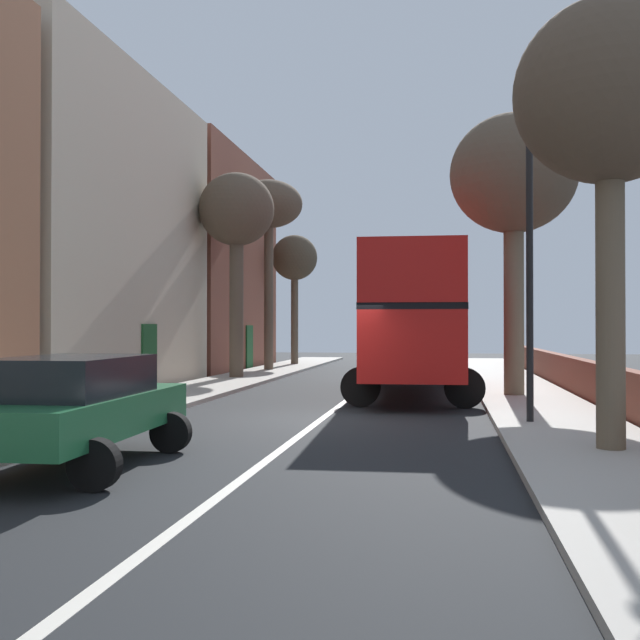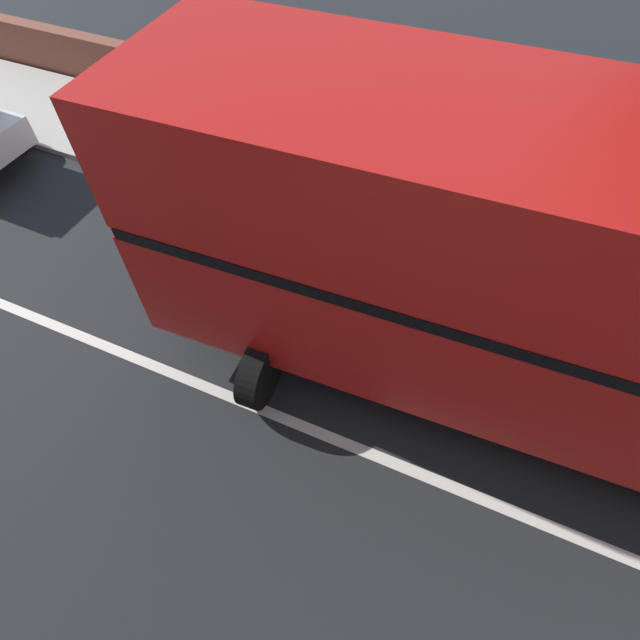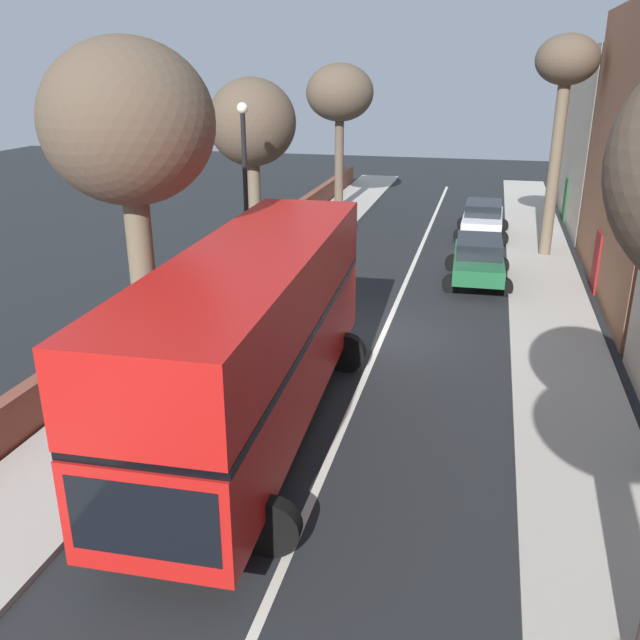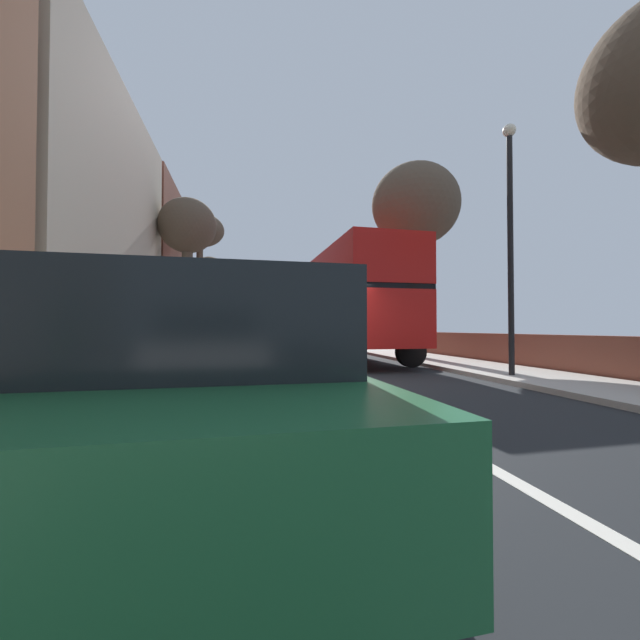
# 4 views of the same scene
# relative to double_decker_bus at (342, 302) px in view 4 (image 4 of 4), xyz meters

# --- Properties ---
(ground_plane) EXTENTS (84.00, 84.00, 0.00)m
(ground_plane) POSITION_rel_double_decker_bus_xyz_m (-1.70, -6.22, -2.35)
(ground_plane) COLOR black
(road_centre_line) EXTENTS (0.16, 54.00, 0.01)m
(road_centre_line) POSITION_rel_double_decker_bus_xyz_m (-1.70, -6.22, -2.35)
(road_centre_line) COLOR silver
(road_centre_line) RESTS_ON ground
(sidewalk_left) EXTENTS (2.60, 60.00, 0.12)m
(sidewalk_left) POSITION_rel_double_decker_bus_xyz_m (-6.60, -6.22, -2.29)
(sidewalk_left) COLOR #B2ADA3
(sidewalk_left) RESTS_ON ground
(sidewalk_right) EXTENTS (2.60, 60.00, 0.12)m
(sidewalk_right) POSITION_rel_double_decker_bus_xyz_m (3.20, -6.22, -2.29)
(sidewalk_right) COLOR #B2ADA3
(sidewalk_right) RESTS_ON ground
(boundary_wall_right) EXTENTS (0.36, 54.00, 1.10)m
(boundary_wall_right) POSITION_rel_double_decker_bus_xyz_m (4.75, -6.22, -1.81)
(boundary_wall_right) COLOR brown
(boundary_wall_right) RESTS_ON ground
(double_decker_bus) EXTENTS (3.85, 10.59, 4.06)m
(double_decker_bus) POSITION_rel_double_decker_bus_xyz_m (0.00, 0.00, 0.00)
(double_decker_bus) COLOR red
(double_decker_bus) RESTS_ON ground
(parked_car_white_right_1) EXTENTS (2.45, 4.07, 1.57)m
(parked_car_white_right_1) POSITION_rel_double_decker_bus_xyz_m (0.80, 12.15, -1.45)
(parked_car_white_right_1) COLOR silver
(parked_car_white_right_1) RESTS_ON ground
(parked_car_green_left_2) EXTENTS (2.50, 4.50, 1.58)m
(parked_car_green_left_2) POSITION_rel_double_decker_bus_xyz_m (-4.20, -12.29, -1.45)
(parked_car_green_left_2) COLOR #1E6038
(parked_car_green_left_2) RESTS_ON ground
(street_tree_right_1) EXTENTS (3.53, 3.53, 7.85)m
(street_tree_right_1) POSITION_rel_double_decker_bus_xyz_m (2.85, -0.86, 3.81)
(street_tree_right_1) COLOR brown
(street_tree_right_1) RESTS_ON sidewalk_right
(street_tree_left_2) EXTENTS (2.35, 2.35, 6.66)m
(street_tree_left_2) POSITION_rel_double_decker_bus_xyz_m (-6.67, 15.16, 3.11)
(street_tree_left_2) COLOR brown
(street_tree_left_2) RESTS_ON sidewalk_left
(street_tree_left_4) EXTENTS (2.85, 2.85, 7.74)m
(street_tree_left_4) POSITION_rel_double_decker_bus_xyz_m (-6.82, 4.89, 3.89)
(street_tree_left_4) COLOR brown
(street_tree_left_4) RESTS_ON sidewalk_left
(street_tree_left_6) EXTENTS (3.03, 3.03, 8.49)m
(street_tree_left_6) POSITION_rel_double_decker_bus_xyz_m (-6.80, 10.00, 4.96)
(street_tree_left_6) COLOR brown
(street_tree_left_6) RESTS_ON sidewalk_left
(lamppost_right) EXTENTS (0.32, 0.32, 6.31)m
(lamppost_right) POSITION_rel_double_decker_bus_xyz_m (2.60, -6.85, 1.45)
(lamppost_right) COLOR black
(lamppost_right) RESTS_ON sidewalk_right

